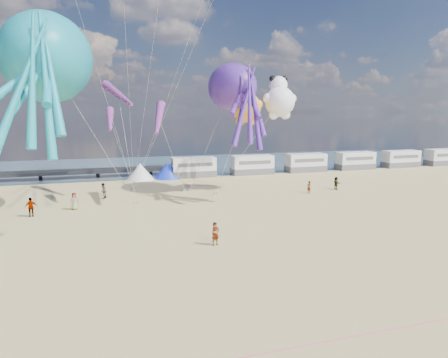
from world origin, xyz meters
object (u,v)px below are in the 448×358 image
(sandbag_d, at_px, (185,191))
(motorhome_0, at_px, (194,167))
(motorhome_4, at_px, (401,159))
(windsock_left, at_px, (118,94))
(sandbag_e, at_px, (134,190))
(kite_octopus_purple, at_px, (232,87))
(motorhome_5, at_px, (443,157))
(standing_person, at_px, (215,234))
(beachgoer_1, at_px, (103,191))
(beachgoer_4, at_px, (336,183))
(beachgoer_0, at_px, (74,201))
(motorhome_1, at_px, (252,165))
(windsock_mid, at_px, (159,118))
(tent_white, at_px, (140,171))
(kite_panda, at_px, (280,102))
(tent_blue, at_px, (167,170))
(beachgoer_5, at_px, (309,187))
(motorhome_2, at_px, (306,163))
(windsock_right, at_px, (110,120))
(sandbag_a, at_px, (136,203))
(kite_octopus_teal, at_px, (47,58))
(beachgoer_3, at_px, (31,207))
(motorhome_3, at_px, (355,161))
(kite_teddy_orange, at_px, (246,108))
(sandbag_c, at_px, (215,193))

(sandbag_d, bearing_deg, motorhome_0, 71.64)
(motorhome_4, distance_m, windsock_left, 51.40)
(sandbag_e, bearing_deg, kite_octopus_purple, -22.42)
(motorhome_5, bearing_deg, standing_person, -149.31)
(beachgoer_1, height_order, beachgoer_4, beachgoer_1)
(beachgoer_0, distance_m, windsock_left, 13.23)
(motorhome_1, relative_size, windsock_mid, 0.96)
(motorhome_4, relative_size, beachgoer_4, 4.08)
(tent_white, relative_size, standing_person, 2.29)
(motorhome_0, height_order, kite_panda, kite_panda)
(tent_blue, bearing_deg, beachgoer_5, -48.00)
(beachgoer_0, bearing_deg, motorhome_2, 8.25)
(motorhome_4, relative_size, windsock_left, 0.93)
(windsock_mid, bearing_deg, windsock_right, 177.17)
(motorhome_0, xyz_separation_m, kite_panda, (7.59, -13.99, 9.52))
(beachgoer_4, relative_size, kite_panda, 0.26)
(motorhome_4, relative_size, sandbag_a, 13.20)
(beachgoer_0, bearing_deg, sandbag_d, 8.59)
(motorhome_0, distance_m, sandbag_a, 18.81)
(standing_person, relative_size, kite_octopus_teal, 0.12)
(tent_blue, xyz_separation_m, beachgoer_3, (-15.82, -18.46, -0.27))
(standing_person, height_order, beachgoer_3, beachgoer_3)
(beachgoer_0, xyz_separation_m, windsock_mid, (8.81, 0.48, 8.28))
(motorhome_4, relative_size, motorhome_5, 1.00)
(beachgoer_3, relative_size, kite_octopus_purple, 0.15)
(tent_white, relative_size, windsock_right, 0.92)
(sandbag_d, xyz_separation_m, kite_panda, (11.12, -3.35, 10.91))
(tent_white, relative_size, windsock_left, 0.56)
(standing_person, bearing_deg, motorhome_3, 24.69)
(motorhome_1, distance_m, kite_octopus_purple, 18.79)
(motorhome_5, height_order, sandbag_e, motorhome_5)
(motorhome_1, distance_m, tent_blue, 13.50)
(kite_octopus_purple, xyz_separation_m, windsock_mid, (-9.13, -3.24, -3.55))
(motorhome_0, distance_m, kite_octopus_purple, 17.26)
(kite_teddy_orange, bearing_deg, beachgoer_3, -175.82)
(standing_person, distance_m, sandbag_c, 18.57)
(tent_blue, xyz_separation_m, windsock_mid, (-3.27, -16.24, 7.96))
(motorhome_4, relative_size, beachgoer_5, 4.33)
(motorhome_4, xyz_separation_m, sandbag_a, (-47.94, -15.91, -1.39))
(beachgoer_0, relative_size, sandbag_a, 3.50)
(tent_blue, height_order, beachgoer_4, tent_blue)
(standing_person, distance_m, kite_octopus_teal, 22.39)
(motorhome_3, xyz_separation_m, motorhome_4, (9.50, 0.00, 0.00))
(beachgoer_5, bearing_deg, beachgoer_0, -14.80)
(sandbag_a, distance_m, sandbag_d, 8.29)
(kite_panda, bearing_deg, windsock_right, 159.68)
(standing_person, distance_m, beachgoer_3, 19.37)
(tent_white, distance_m, kite_teddy_orange, 20.05)
(beachgoer_3, bearing_deg, windsock_left, -157.66)
(tent_white, bearing_deg, motorhome_2, 0.00)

